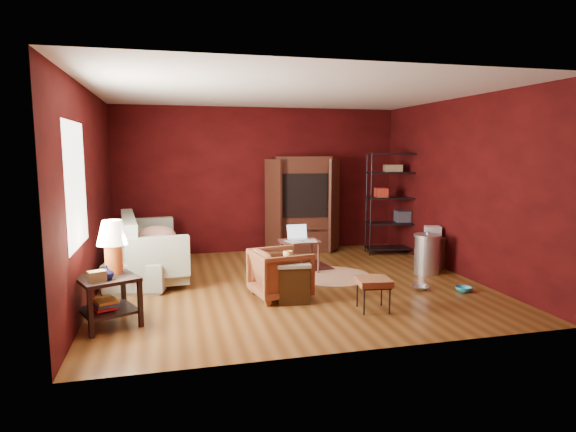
# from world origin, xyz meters

# --- Properties ---
(room) EXTENTS (5.54, 5.04, 2.84)m
(room) POSITION_xyz_m (-0.04, -0.01, 1.40)
(room) COLOR brown
(room) RESTS_ON ground
(sofa) EXTENTS (1.03, 2.22, 0.84)m
(sofa) POSITION_xyz_m (-2.06, 0.97, 0.42)
(sofa) COLOR #95A08A
(sofa) RESTS_ON ground
(armchair) EXTENTS (0.78, 0.81, 0.73)m
(armchair) POSITION_xyz_m (-0.30, -0.59, 0.36)
(armchair) COLOR black
(armchair) RESTS_ON ground
(pet_bowl_steel) EXTENTS (0.24, 0.14, 0.24)m
(pet_bowl_steel) POSITION_xyz_m (1.72, -0.73, 0.12)
(pet_bowl_steel) COLOR #B9BBC1
(pet_bowl_steel) RESTS_ON ground
(pet_bowl_turquoise) EXTENTS (0.24, 0.13, 0.23)m
(pet_bowl_turquoise) POSITION_xyz_m (2.27, -0.96, 0.11)
(pet_bowl_turquoise) COLOR #299FC3
(pet_bowl_turquoise) RESTS_ON ground
(vase) EXTENTS (0.20, 0.20, 0.15)m
(vase) POSITION_xyz_m (-2.42, -1.29, 0.65)
(vase) COLOR #0D1041
(vase) RESTS_ON side_table
(mug) EXTENTS (0.14, 0.12, 0.13)m
(mug) POSITION_xyz_m (-0.25, -0.83, 0.65)
(mug) COLOR #F0D075
(mug) RESTS_ON hamper
(side_table) EXTENTS (0.79, 0.79, 1.19)m
(side_table) POSITION_xyz_m (-2.40, -1.07, 0.71)
(side_table) COLOR black
(side_table) RESTS_ON ground
(sofa_cushions) EXTENTS (1.08, 2.22, 0.90)m
(sofa_cushions) POSITION_xyz_m (-2.06, 0.95, 0.44)
(sofa_cushions) COLOR #95A08A
(sofa_cushions) RESTS_ON sofa
(hamper) EXTENTS (0.48, 0.48, 0.61)m
(hamper) POSITION_xyz_m (-0.18, -0.79, 0.28)
(hamper) COLOR #42280F
(hamper) RESTS_ON ground
(footstool) EXTENTS (0.45, 0.45, 0.41)m
(footstool) POSITION_xyz_m (0.70, -1.39, 0.35)
(footstool) COLOR black
(footstool) RESTS_ON ground
(rug_round) EXTENTS (1.39, 1.39, 0.01)m
(rug_round) POSITION_xyz_m (0.74, 0.27, 0.01)
(rug_round) COLOR beige
(rug_round) RESTS_ON ground
(rug_oriental) EXTENTS (1.28, 0.95, 0.01)m
(rug_oriental) POSITION_xyz_m (0.28, 0.95, 0.02)
(rug_oriental) COLOR #481613
(rug_oriental) RESTS_ON ground
(laptop_desk) EXTENTS (0.63, 0.51, 0.77)m
(laptop_desk) POSITION_xyz_m (0.30, 0.67, 0.47)
(laptop_desk) COLOR brown
(laptop_desk) RESTS_ON ground
(tv_armoire) EXTENTS (1.46, 0.86, 1.86)m
(tv_armoire) POSITION_xyz_m (0.79, 2.25, 0.97)
(tv_armoire) COLOR #471E14
(tv_armoire) RESTS_ON ground
(wire_shelving) EXTENTS (1.00, 0.57, 1.93)m
(wire_shelving) POSITION_xyz_m (2.42, 1.64, 1.06)
(wire_shelving) COLOR black
(wire_shelving) RESTS_ON ground
(small_stand) EXTENTS (0.45, 0.45, 0.71)m
(small_stand) POSITION_xyz_m (2.57, 0.42, 0.53)
(small_stand) COLOR #471E14
(small_stand) RESTS_ON ground
(trash_can) EXTENTS (0.58, 0.58, 0.69)m
(trash_can) POSITION_xyz_m (2.29, 0.09, 0.32)
(trash_can) COLOR silver
(trash_can) RESTS_ON ground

